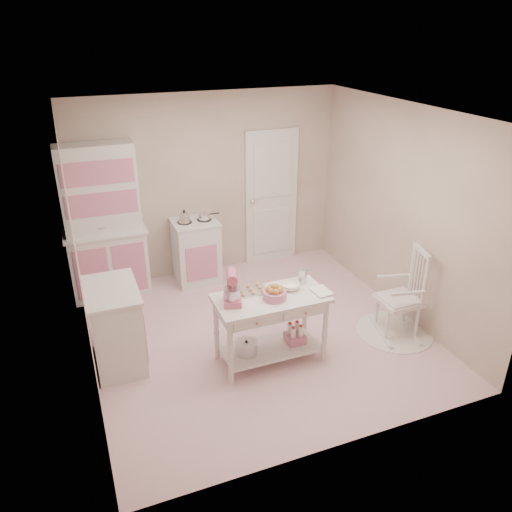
{
  "coord_description": "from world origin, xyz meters",
  "views": [
    {
      "loc": [
        -1.88,
        -4.7,
        3.42
      ],
      "look_at": [
        -0.04,
        -0.02,
        1.05
      ],
      "focal_mm": 35.0,
      "sensor_mm": 36.0,
      "label": 1
    }
  ],
  "objects": [
    {
      "name": "door",
      "position": [
        0.95,
        1.87,
        1.02
      ],
      "size": [
        0.82,
        0.05,
        2.04
      ],
      "primitive_type": "cube",
      "color": "silver",
      "rests_on": "ground"
    },
    {
      "name": "room_shell",
      "position": [
        0.0,
        0.0,
        1.65
      ],
      "size": [
        3.84,
        3.84,
        2.62
      ],
      "color": "pink",
      "rests_on": "ground"
    },
    {
      "name": "rocking_chair",
      "position": [
        1.55,
        -0.58,
        0.55
      ],
      "size": [
        0.64,
        0.81,
        1.1
      ],
      "primitive_type": "cube",
      "rotation": [
        0.0,
        0.0,
        -0.24
      ],
      "color": "silver",
      "rests_on": "ground"
    },
    {
      "name": "recipe_book",
      "position": [
        0.38,
        -0.64,
        0.81
      ],
      "size": [
        0.19,
        0.25,
        0.02
      ],
      "primitive_type": "imported",
      "rotation": [
        0.0,
        0.0,
        0.07
      ],
      "color": "white",
      "rests_on": "work_table"
    },
    {
      "name": "hutch",
      "position": [
        -1.51,
        1.66,
        1.04
      ],
      "size": [
        1.06,
        0.5,
        2.08
      ],
      "primitive_type": "cube",
      "color": "silver",
      "rests_on": "ground"
    },
    {
      "name": "bread_basket",
      "position": [
        -0.05,
        -0.57,
        0.85
      ],
      "size": [
        0.25,
        0.25,
        0.09
      ],
      "primitive_type": "cylinder",
      "color": "#CA7493",
      "rests_on": "work_table"
    },
    {
      "name": "metal_pitcher",
      "position": [
        0.37,
        -0.36,
        0.89
      ],
      "size": [
        0.1,
        0.1,
        0.17
      ],
      "primitive_type": "cylinder",
      "color": "silver",
      "rests_on": "work_table"
    },
    {
      "name": "base_cabinet",
      "position": [
        -1.63,
        0.05,
        0.46
      ],
      "size": [
        0.54,
        0.84,
        0.92
      ],
      "primitive_type": "cube",
      "color": "silver",
      "rests_on": "ground"
    },
    {
      "name": "lace_rug",
      "position": [
        1.55,
        -0.58,
        0.01
      ],
      "size": [
        0.92,
        0.92,
        0.01
      ],
      "primitive_type": "cylinder",
      "color": "white",
      "rests_on": "ground"
    },
    {
      "name": "mixing_bowl",
      "position": [
        0.19,
        -0.44,
        0.83
      ],
      "size": [
        0.22,
        0.22,
        0.07
      ],
      "primitive_type": "imported",
      "color": "white",
      "rests_on": "work_table"
    },
    {
      "name": "stove",
      "position": [
        -0.31,
        1.61,
        0.46
      ],
      "size": [
        0.62,
        0.57,
        0.92
      ],
      "primitive_type": "cube",
      "color": "silver",
      "rests_on": "ground"
    },
    {
      "name": "stand_mixer",
      "position": [
        -0.49,
        -0.5,
        0.97
      ],
      "size": [
        0.27,
        0.33,
        0.34
      ],
      "primitive_type": "cube",
      "rotation": [
        0.0,
        0.0,
        -0.29
      ],
      "color": "#DA5C82",
      "rests_on": "work_table"
    },
    {
      "name": "work_table",
      "position": [
        -0.07,
        -0.52,
        0.4
      ],
      "size": [
        1.2,
        0.6,
        0.8
      ],
      "primitive_type": "cube",
      "color": "silver",
      "rests_on": "ground"
    },
    {
      "name": "cookie_tray",
      "position": [
        -0.22,
        -0.34,
        0.81
      ],
      "size": [
        0.34,
        0.24,
        0.02
      ],
      "primitive_type": "cube",
      "color": "silver",
      "rests_on": "work_table"
    }
  ]
}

